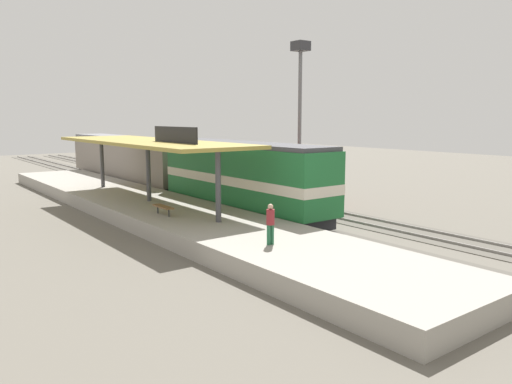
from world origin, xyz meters
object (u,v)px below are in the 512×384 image
at_px(light_mast, 300,87).
at_px(person_waiting, 270,222).
at_px(locomotive, 243,177).
at_px(platform_bench, 163,207).
at_px(freight_car, 265,174).
at_px(passenger_carriage_single, 127,160).

bearing_deg(light_mast, person_waiting, -135.73).
distance_m(locomotive, person_waiting, 10.84).
relative_size(platform_bench, freight_car, 0.14).
height_order(platform_bench, locomotive, locomotive).
bearing_deg(person_waiting, locomotive, 60.39).
relative_size(locomotive, person_waiting, 8.44).
xyz_separation_m(platform_bench, passenger_carriage_single, (6.00, 19.02, 0.97)).
height_order(locomotive, passenger_carriage_single, locomotive).
bearing_deg(passenger_carriage_single, light_mast, -61.87).
distance_m(locomotive, passenger_carriage_single, 18.00).
bearing_deg(person_waiting, passenger_carriage_single, 78.96).
xyz_separation_m(passenger_carriage_single, person_waiting, (-5.35, -27.41, -0.46)).
bearing_deg(freight_car, locomotive, -141.87).
height_order(freight_car, light_mast, light_mast).
bearing_deg(freight_car, light_mast, -3.62).
xyz_separation_m(freight_car, person_waiting, (-9.95, -13.02, -0.12)).
height_order(passenger_carriage_single, freight_car, passenger_carriage_single).
bearing_deg(platform_bench, freight_car, 23.61).
bearing_deg(locomotive, person_waiting, -119.61).
xyz_separation_m(locomotive, light_mast, (7.80, 3.41, 5.99)).
bearing_deg(person_waiting, platform_bench, 94.42).
height_order(locomotive, light_mast, light_mast).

